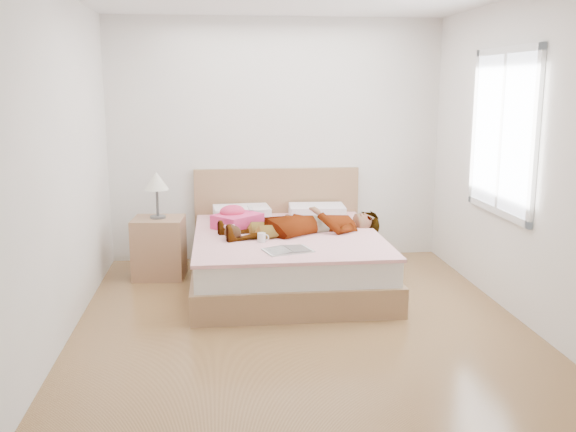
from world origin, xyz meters
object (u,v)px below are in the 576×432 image
Objects in this scene: bed at (286,255)px; phone at (250,208)px; woman at (305,220)px; magazine at (288,250)px; towel at (236,219)px; plush_toy at (232,232)px; coffee_mug at (262,237)px; nightstand at (159,243)px.

phone is at bearing 130.28° from bed.
magazine is at bearing -33.20° from woman.
towel reaches higher than plush_toy.
towel is at bearing -147.76° from phone.
bed is 0.55m from coffee_mug.
plush_toy is at bearing -153.67° from bed.
phone is at bearing 3.34° from nightstand.
nightstand reaches higher than coffee_mug.
bed is at bearing -111.30° from woman.
phone is 0.34× the size of plush_toy.
towel reaches higher than magazine.
phone is 0.97m from nightstand.
plush_toy is at bearing -122.04° from phone.
magazine is (-0.06, -0.74, 0.24)m from bed.
bed is (0.32, -0.38, -0.40)m from phone.
woman is 0.58m from coffee_mug.
phone is (-0.50, 0.40, 0.05)m from woman.
woman is 0.74m from plush_toy.
nightstand is (-0.77, 0.11, -0.25)m from towel.
plush_toy is 0.24× the size of nightstand.
bed reaches higher than phone.
nightstand is at bearing 137.90° from magazine.
coffee_mug is 1.23m from nightstand.
woman reaches higher than plush_toy.
plush_toy is 0.95m from nightstand.
towel is 1.20× the size of magazine.
coffee_mug is (-0.44, -0.38, -0.07)m from woman.
phone is 0.67m from plush_toy.
magazine is at bearing -94.81° from bed.
towel is 2.16× the size of plush_toy.
towel is 0.65m from coffee_mug.
woman is 1.48m from nightstand.
coffee_mug is at bearing -27.88° from plush_toy.
magazine is 1.59m from nightstand.
coffee_mug is (0.21, -0.62, -0.05)m from towel.
bed reaches higher than woman.
coffee_mug reaches higher than magazine.
magazine is 0.40m from coffee_mug.
nightstand reaches higher than woman.
plush_toy reaches higher than coffee_mug.
woman is 19.12× the size of phone.
magazine is 4.00× the size of coffee_mug.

